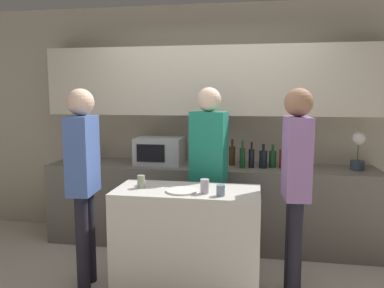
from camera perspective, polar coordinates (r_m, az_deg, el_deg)
The scene contains 21 objects.
back_wall at distance 4.35m, azimuth 3.04°, elevation 5.68°, with size 6.40×0.40×2.70m.
back_counter at distance 4.26m, azimuth 2.52°, elevation -9.23°, with size 3.60×0.62×0.90m.
kitchen_island at distance 3.29m, azimuth -0.75°, elevation -14.46°, with size 1.21×0.55×0.89m.
microwave at distance 4.24m, azimuth -4.98°, elevation -1.03°, with size 0.52×0.39×0.30m.
toaster at distance 4.55m, azimuth -15.63°, elevation -1.46°, with size 0.26×0.16×0.18m.
potted_plant at distance 4.24m, azimuth 23.97°, elevation -1.01°, with size 0.14×0.14×0.40m.
bottle_0 at distance 4.18m, azimuth 6.13°, elevation -1.71°, with size 0.07×0.07×0.29m.
bottle_1 at distance 4.03m, azimuth 7.68°, elevation -2.04°, with size 0.06×0.06×0.30m.
bottle_2 at distance 4.06m, azimuth 9.05°, elevation -2.10°, with size 0.06×0.06×0.28m.
bottle_3 at distance 4.06m, azimuth 10.79°, elevation -2.24°, with size 0.08×0.08×0.26m.
bottle_4 at distance 4.13m, azimuth 12.17°, elevation -2.17°, with size 0.08×0.08×0.25m.
bottle_5 at distance 4.09m, azimuth 13.56°, elevation -2.16°, with size 0.06×0.06×0.28m.
bottle_6 at distance 4.24m, azimuth 15.25°, elevation -1.93°, with size 0.07×0.07×0.27m.
bottle_7 at distance 4.16m, azimuth 16.54°, elevation -2.15°, with size 0.07×0.07×0.27m.
plate_on_island at distance 3.07m, azimuth -1.55°, elevation -7.14°, with size 0.26×0.26×0.01m.
cup_0 at distance 3.01m, azimuth 1.95°, elevation -6.46°, with size 0.07×0.07×0.12m.
cup_1 at distance 2.95m, azimuth 4.39°, elevation -7.06°, with size 0.07×0.07×0.09m.
cup_2 at distance 3.22m, azimuth -7.76°, elevation -5.69°, with size 0.07×0.07×0.11m.
person_left at distance 3.62m, azimuth 2.54°, elevation -2.48°, with size 0.37×0.26×1.75m.
person_center at distance 3.32m, azimuth -16.25°, elevation -3.91°, with size 0.23×0.35×1.73m.
person_right at distance 3.16m, azimuth 15.57°, elevation -4.46°, with size 0.23×0.35×1.73m.
Camera 1 is at (0.49, -2.66, 1.68)m, focal length 35.00 mm.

